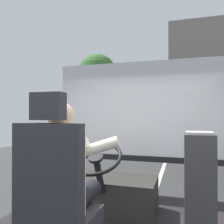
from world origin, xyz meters
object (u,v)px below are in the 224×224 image
at_px(driver_seat, 56,203).
at_px(bus_driver, 64,171).
at_px(fare_box, 200,190).
at_px(steering_console, 109,192).

relative_size(driver_seat, bus_driver, 1.62).
xyz_separation_m(bus_driver, fare_box, (0.98, 0.64, -0.24)).
relative_size(driver_seat, fare_box, 1.29).
height_order(bus_driver, steering_console, bus_driver).
xyz_separation_m(driver_seat, fare_box, (0.98, 0.74, -0.05)).
relative_size(driver_seat, steering_console, 1.19).
height_order(bus_driver, fare_box, bus_driver).
distance_m(steering_console, fare_box, 1.13).
height_order(driver_seat, bus_driver, driver_seat).
bearing_deg(driver_seat, steering_console, 90.00).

